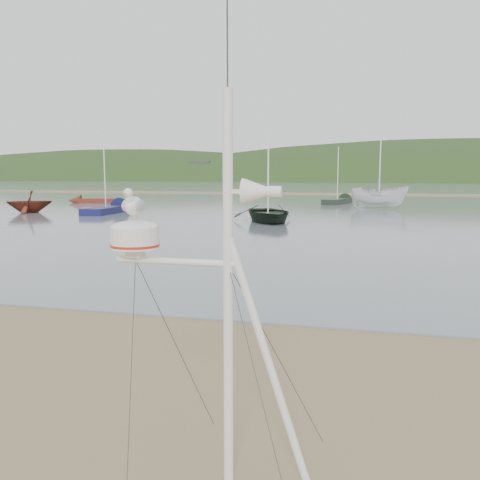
% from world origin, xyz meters
% --- Properties ---
extents(ground, '(560.00, 560.00, 0.00)m').
position_xyz_m(ground, '(0.00, 0.00, 0.00)').
color(ground, '#796446').
rests_on(ground, ground).
extents(water, '(560.00, 256.00, 0.04)m').
position_xyz_m(water, '(0.00, 132.00, 0.02)').
color(water, slate).
rests_on(water, ground).
extents(sandbar, '(560.00, 7.00, 0.07)m').
position_xyz_m(sandbar, '(0.00, 70.00, 0.07)').
color(sandbar, '#796446').
rests_on(sandbar, water).
extents(hill_ridge, '(620.00, 180.00, 80.00)m').
position_xyz_m(hill_ridge, '(18.52, 235.00, -19.70)').
color(hill_ridge, '#1E3415').
rests_on(hill_ridge, ground).
extents(far_cottages, '(294.40, 6.30, 8.00)m').
position_xyz_m(far_cottages, '(3.00, 196.00, 4.00)').
color(far_cottages, white).
rests_on(far_cottages, ground).
extents(mast_rig, '(2.07, 2.21, 4.66)m').
position_xyz_m(mast_rig, '(3.03, -1.33, 1.13)').
color(mast_rig, white).
rests_on(mast_rig, ground).
extents(boat_dark, '(3.93, 2.52, 5.33)m').
position_xyz_m(boat_dark, '(-1.57, 25.40, 2.71)').
color(boat_dark, black).
rests_on(boat_dark, water).
extents(boat_red, '(2.95, 3.33, 3.29)m').
position_xyz_m(boat_red, '(-21.07, 28.56, 1.68)').
color(boat_red, '#5A1F14').
rests_on(boat_red, water).
extents(boat_white, '(2.37, 2.34, 5.04)m').
position_xyz_m(boat_white, '(5.49, 40.18, 2.56)').
color(boat_white, silver).
rests_on(boat_white, water).
extents(dinghy_red_far, '(5.09, 2.40, 1.20)m').
position_xyz_m(dinghy_red_far, '(-23.43, 41.03, 0.29)').
color(dinghy_red_far, '#5A1F14').
rests_on(dinghy_red_far, ground).
extents(sailboat_dark_mid, '(3.35, 6.33, 6.16)m').
position_xyz_m(sailboat_dark_mid, '(2.08, 47.47, 0.30)').
color(sailboat_dark_mid, black).
rests_on(sailboat_dark_mid, ground).
extents(sailboat_blue_near, '(2.01, 6.98, 6.86)m').
position_xyz_m(sailboat_blue_near, '(-14.98, 31.05, 0.30)').
color(sailboat_blue_near, '#131545').
rests_on(sailboat_blue_near, ground).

